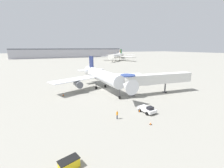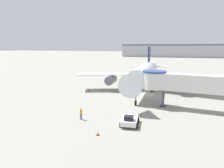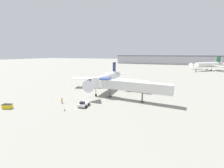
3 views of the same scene
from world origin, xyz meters
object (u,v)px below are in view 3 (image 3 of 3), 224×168
object	(u,v)px
traffic_cone_apron_front	(65,110)
background_jet_green_tail	(208,65)
service_container_yellow	(7,106)
main_airplane	(107,79)
traffic_cone_near_nose	(81,103)
jet_bridge	(128,85)
ground_crew_marshaller	(62,100)
traffic_cone_port_wing	(77,87)
pushback_tug_white	(84,104)

from	to	relation	value
traffic_cone_apron_front	background_jet_green_tail	size ratio (longest dim) A/B	0.02
service_container_yellow	background_jet_green_tail	size ratio (longest dim) A/B	0.08
main_airplane	traffic_cone_near_nose	world-z (taller)	main_airplane
traffic_cone_near_nose	traffic_cone_apron_front	distance (m)	5.65
jet_bridge	traffic_cone_apron_front	distance (m)	19.57
traffic_cone_near_nose	ground_crew_marshaller	distance (m)	6.01
traffic_cone_port_wing	pushback_tug_white	bearing A→B (deg)	-51.78
ground_crew_marshaller	background_jet_green_tail	bearing A→B (deg)	-145.86
main_airplane	traffic_cone_near_nose	xyz separation A→B (m)	(0.86, -19.63, -3.97)
main_airplane	traffic_cone_apron_front	xyz separation A→B (m)	(-0.56, -25.10, -4.06)
pushback_tug_white	service_container_yellow	world-z (taller)	pushback_tug_white
background_jet_green_tail	traffic_cone_port_wing	bearing A→B (deg)	-78.18
traffic_cone_apron_front	main_airplane	bearing A→B (deg)	88.73
traffic_cone_near_nose	pushback_tug_white	bearing A→B (deg)	-36.20
pushback_tug_white	traffic_cone_port_wing	world-z (taller)	pushback_tug_white
jet_bridge	traffic_cone_near_nose	world-z (taller)	jet_bridge
ground_crew_marshaller	background_jet_green_tail	world-z (taller)	background_jet_green_tail
traffic_cone_apron_front	traffic_cone_near_nose	bearing A→B (deg)	75.47
traffic_cone_port_wing	background_jet_green_tail	size ratio (longest dim) A/B	0.03
main_airplane	ground_crew_marshaller	size ratio (longest dim) A/B	19.43
main_airplane	traffic_cone_near_nose	bearing A→B (deg)	-91.12
main_airplane	traffic_cone_port_wing	bearing A→B (deg)	-176.38
background_jet_green_tail	traffic_cone_apron_front	bearing A→B (deg)	-68.02
traffic_cone_port_wing	traffic_cone_near_nose	bearing A→B (deg)	-52.87
pushback_tug_white	traffic_cone_apron_front	world-z (taller)	pushback_tug_white
service_container_yellow	traffic_cone_port_wing	bearing A→B (deg)	84.58
traffic_cone_near_nose	traffic_cone_port_wing	bearing A→B (deg)	127.13
traffic_cone_near_nose	ground_crew_marshaller	size ratio (longest dim) A/B	0.47
pushback_tug_white	traffic_cone_port_wing	xyz separation A→B (m)	(-14.92, 18.95, -0.29)
traffic_cone_near_nose	ground_crew_marshaller	world-z (taller)	ground_crew_marshaller
service_container_yellow	ground_crew_marshaller	world-z (taller)	ground_crew_marshaller
main_airplane	jet_bridge	world-z (taller)	main_airplane
traffic_cone_apron_front	service_container_yellow	bearing A→B (deg)	-164.20
traffic_cone_near_nose	jet_bridge	bearing A→B (deg)	40.78
main_airplane	traffic_cone_apron_front	distance (m)	25.43
pushback_tug_white	traffic_cone_near_nose	size ratio (longest dim) A/B	5.00
background_jet_green_tail	pushback_tug_white	bearing A→B (deg)	-67.72
pushback_tug_white	background_jet_green_tail	distance (m)	126.44
main_airplane	ground_crew_marshaller	distance (m)	21.51
service_container_yellow	traffic_cone_apron_front	size ratio (longest dim) A/B	4.18
background_jet_green_tail	jet_bridge	bearing A→B (deg)	-65.38
traffic_cone_apron_front	traffic_cone_port_wing	bearing A→B (deg)	117.49
ground_crew_marshaller	traffic_cone_port_wing	bearing A→B (deg)	-97.48
service_container_yellow	ground_crew_marshaller	bearing A→B (deg)	39.89
pushback_tug_white	traffic_cone_near_nose	bearing A→B (deg)	135.73
pushback_tug_white	service_container_yellow	distance (m)	19.59
traffic_cone_port_wing	traffic_cone_near_nose	distance (m)	22.58
pushback_tug_white	traffic_cone_apron_front	size ratio (longest dim) A/B	6.46
ground_crew_marshaller	service_container_yellow	bearing A→B (deg)	10.28
main_airplane	service_container_yellow	distance (m)	33.31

